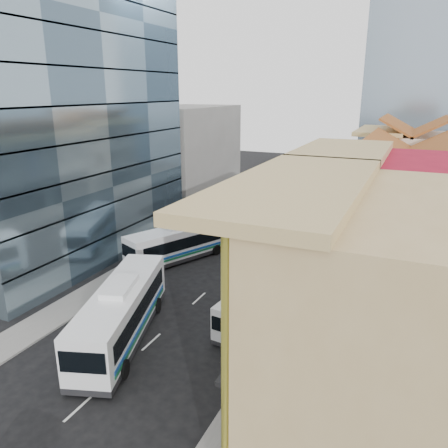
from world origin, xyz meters
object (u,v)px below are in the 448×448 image
at_px(bus_left_far, 181,242).
at_px(bus_right, 258,300).
at_px(office_tower, 55,103).
at_px(shophouse_tan, 373,329).
at_px(bus_left_near, 121,311).

relative_size(bus_left_far, bus_right, 1.20).
bearing_deg(office_tower, shophouse_tan, -24.30).
bearing_deg(bus_right, bus_left_near, -134.16).
bearing_deg(shophouse_tan, bus_right, 134.00).
height_order(bus_left_near, bus_left_far, bus_left_near).
distance_m(shophouse_tan, office_tower, 35.19).
height_order(shophouse_tan, office_tower, office_tower).
bearing_deg(bus_left_near, bus_left_far, 85.46).
relative_size(shophouse_tan, bus_left_near, 1.10).
height_order(office_tower, bus_left_far, office_tower).
distance_m(office_tower, bus_right, 26.72).
bearing_deg(bus_left_near, shophouse_tan, -27.66).
bearing_deg(bus_right, shophouse_tan, -39.59).
relative_size(shophouse_tan, bus_right, 1.45).
distance_m(office_tower, bus_left_near, 22.85).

